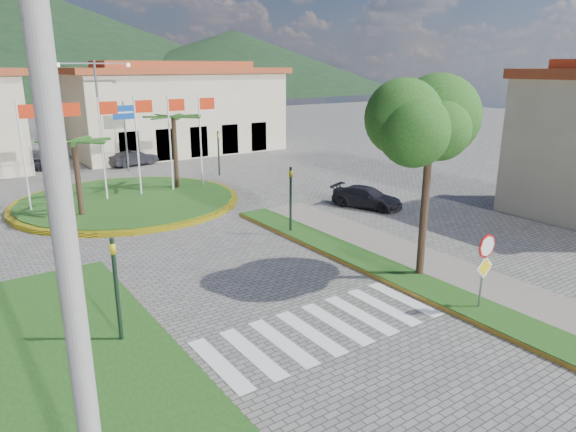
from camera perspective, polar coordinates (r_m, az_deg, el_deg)
ground at (r=13.44m, az=14.82°, el=-18.77°), size 160.00×160.00×0.00m
sidewalk_right at (r=18.75m, az=22.36°, el=-8.69°), size 4.00×28.00×0.15m
verge_right at (r=17.82m, az=20.20°, el=-9.73°), size 1.60×28.00×0.18m
median_left at (r=15.05m, az=-22.24°, el=-14.99°), size 5.00×14.00×0.18m
crosswalk at (r=15.86m, az=3.62°, el=-12.37°), size 8.00×3.00×0.01m
roundabout_island at (r=31.05m, az=-17.38°, el=1.69°), size 12.70×12.70×6.00m
stop_sign at (r=17.23m, az=21.04°, el=-4.56°), size 0.80×0.11×2.65m
deciduous_tree at (r=18.67m, az=15.48°, el=8.24°), size 3.60×3.60×6.80m
utility_pole at (r=7.62m, az=-22.74°, el=-9.08°), size 0.32×0.32×9.00m
traffic_light_left at (r=14.93m, az=-18.58°, el=-6.90°), size 0.15×0.18×3.20m
traffic_light_right at (r=23.71m, az=0.29°, el=2.48°), size 0.15×0.18×3.20m
traffic_light_far at (r=37.29m, az=-7.73°, el=7.41°), size 0.18×0.15×3.20m
direction_sign_west at (r=38.63m, az=-24.81°, el=8.76°), size 1.60×0.14×5.20m
direction_sign_east at (r=39.81m, az=-17.67°, el=9.66°), size 1.60×0.14×5.20m
street_lamp_centre at (r=38.24m, az=-20.25°, el=10.65°), size 4.80×0.16×8.00m
building_right at (r=48.74m, az=-12.29°, el=11.58°), size 19.08×9.54×8.05m
hill_far_mid at (r=168.70m, az=-27.92°, el=17.01°), size 180.00×180.00×30.00m
hill_far_east at (r=162.24m, az=-5.94°, el=16.70°), size 120.00×120.00×18.00m
car_dark_a at (r=43.14m, az=-27.80°, el=5.19°), size 4.23×2.22×1.37m
car_dark_b at (r=42.76m, az=-16.75°, el=6.19°), size 3.92×2.04×1.23m
car_side_right at (r=28.97m, az=8.76°, el=2.07°), size 3.02×4.33×1.16m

